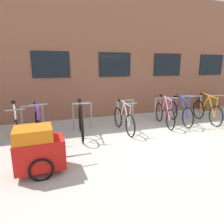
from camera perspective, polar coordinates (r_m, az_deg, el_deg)
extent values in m
plane|color=#B2ADA0|center=(5.41, 12.44, -8.89)|extent=(42.00, 42.00, 0.00)
cube|color=brown|center=(11.34, -5.50, 15.13)|extent=(28.00, 7.13, 4.80)
cube|color=black|center=(7.44, -17.28, 13.01)|extent=(1.30, 0.04, 0.92)
cube|color=black|center=(7.90, 0.87, 13.56)|extent=(1.30, 0.04, 0.92)
cube|color=black|center=(9.00, 15.79, 13.04)|extent=(1.30, 0.04, 0.92)
cube|color=black|center=(10.54, 26.85, 12.10)|extent=(1.30, 0.04, 0.92)
cylinder|color=gray|center=(6.39, -24.66, -2.35)|extent=(0.05, 0.05, 0.85)
cylinder|color=gray|center=(6.35, -19.39, -1.97)|extent=(0.05, 0.05, 0.85)
cylinder|color=gray|center=(6.27, -22.36, 1.60)|extent=(0.59, 0.05, 0.05)
cylinder|color=gray|center=(6.40, -11.22, -1.34)|extent=(0.05, 0.05, 0.85)
cylinder|color=gray|center=(6.50, -6.08, -0.94)|extent=(0.05, 0.05, 0.85)
cylinder|color=gray|center=(6.35, -8.76, 2.59)|extent=(0.59, 0.05, 0.05)
cylinder|color=gray|center=(6.75, 1.47, -0.33)|extent=(0.05, 0.05, 0.85)
cylinder|color=gray|center=(6.98, 6.01, 0.04)|extent=(0.05, 0.05, 0.85)
cylinder|color=gray|center=(6.77, 3.83, 3.37)|extent=(0.59, 0.05, 0.05)
cylinder|color=gray|center=(7.40, 12.42, 0.57)|extent=(0.05, 0.05, 0.85)
cylinder|color=gray|center=(7.72, 16.16, 0.87)|extent=(0.05, 0.05, 0.85)
cylinder|color=gray|center=(7.48, 14.52, 3.91)|extent=(0.59, 0.05, 0.05)
cylinder|color=gray|center=(8.27, 21.35, 1.28)|extent=(0.05, 0.05, 0.85)
cylinder|color=gray|center=(8.66, 24.33, 1.51)|extent=(0.05, 0.05, 0.85)
cylinder|color=gray|center=(8.39, 23.13, 4.25)|extent=(0.59, 0.05, 0.05)
torus|color=black|center=(6.64, 1.75, -1.52)|extent=(0.05, 0.68, 0.68)
torus|color=black|center=(5.72, 5.30, -4.00)|extent=(0.05, 0.68, 0.68)
cylinder|color=#B7B7BC|center=(5.89, 4.26, -0.58)|extent=(0.04, 0.49, 0.69)
cylinder|color=#B7B7BC|center=(6.26, 2.86, 0.03)|extent=(0.04, 0.37, 0.64)
cylinder|color=#B7B7BC|center=(5.98, 3.70, 2.66)|extent=(0.04, 0.80, 0.08)
cylinder|color=#B7B7BC|center=(6.41, 2.54, -2.28)|extent=(0.03, 0.52, 0.07)
cylinder|color=#B7B7BC|center=(6.49, 2.04, 0.73)|extent=(0.03, 0.20, 0.58)
cylinder|color=#B7B7BC|center=(5.66, 5.26, -0.94)|extent=(0.03, 0.08, 0.62)
cube|color=black|center=(6.34, 2.35, 3.35)|extent=(0.10, 0.20, 0.06)
cylinder|color=gray|center=(5.61, 5.23, 2.49)|extent=(0.44, 0.03, 0.03)
torus|color=black|center=(7.90, 17.25, 0.41)|extent=(0.17, 0.71, 0.71)
torus|color=black|center=(6.97, 21.13, -1.57)|extent=(0.17, 0.71, 0.71)
cylinder|color=#233893|center=(7.15, 20.17, 1.50)|extent=(0.13, 0.52, 0.76)
cylinder|color=#233893|center=(7.54, 18.56, 1.58)|extent=(0.11, 0.40, 0.60)
cylinder|color=#233893|center=(7.26, 19.66, 4.04)|extent=(0.19, 0.86, 0.19)
cylinder|color=#233893|center=(7.67, 18.12, -0.22)|extent=(0.12, 0.54, 0.07)
cylinder|color=#233893|center=(7.77, 17.67, 2.17)|extent=(0.06, 0.20, 0.54)
cylinder|color=#233893|center=(6.91, 21.27, 1.25)|extent=(0.04, 0.08, 0.69)
cube|color=black|center=(7.65, 18.12, 4.21)|extent=(0.13, 0.21, 0.06)
cylinder|color=gray|center=(6.87, 21.42, 4.34)|extent=(0.44, 0.10, 0.03)
torus|color=black|center=(6.33, -9.33, -2.09)|extent=(0.12, 0.75, 0.75)
torus|color=black|center=(5.33, -8.65, -5.00)|extent=(0.12, 0.75, 0.75)
cylinder|color=black|center=(5.52, -8.97, -1.11)|extent=(0.09, 0.50, 0.73)
cylinder|color=black|center=(5.92, -9.22, -0.36)|extent=(0.08, 0.38, 0.68)
cylinder|color=black|center=(5.62, -9.21, 2.60)|extent=(0.13, 0.81, 0.08)
cylinder|color=black|center=(6.08, -9.17, -2.97)|extent=(0.08, 0.52, 0.08)
cylinder|color=black|center=(6.17, -9.38, 0.43)|extent=(0.05, 0.20, 0.62)
cylinder|color=black|center=(5.26, -8.79, -1.52)|extent=(0.04, 0.08, 0.66)
cube|color=black|center=(6.01, -9.45, 3.37)|extent=(0.12, 0.21, 0.06)
cylinder|color=gray|center=(5.21, -8.95, 2.37)|extent=(0.44, 0.08, 0.03)
torus|color=black|center=(6.46, -26.20, -2.96)|extent=(0.16, 0.75, 0.76)
torus|color=black|center=(5.46, -25.69, -5.72)|extent=(0.16, 0.75, 0.76)
cylinder|color=silver|center=(5.67, -26.11, -2.37)|extent=(0.12, 0.50, 0.65)
cylinder|color=silver|center=(6.05, -26.32, -1.16)|extent=(0.10, 0.38, 0.70)
cylinder|color=silver|center=(5.76, -26.53, 1.34)|extent=(0.17, 0.81, 0.10)
cylinder|color=silver|center=(6.22, -26.06, -3.80)|extent=(0.11, 0.52, 0.08)
cylinder|color=silver|center=(6.30, -26.45, -0.39)|extent=(0.06, 0.20, 0.64)
cylinder|color=silver|center=(5.41, -26.00, -2.76)|extent=(0.04, 0.08, 0.57)
cube|color=black|center=(6.15, -26.75, 2.58)|extent=(0.13, 0.21, 0.06)
cylinder|color=gray|center=(5.36, -26.36, 0.56)|extent=(0.44, 0.10, 0.03)
torus|color=black|center=(8.37, 23.82, 0.62)|extent=(0.18, 0.72, 0.73)
torus|color=black|center=(7.53, 27.92, -1.10)|extent=(0.18, 0.72, 0.73)
cylinder|color=orange|center=(7.70, 26.95, 1.65)|extent=(0.13, 0.50, 0.74)
cylinder|color=orange|center=(8.03, 25.30, 2.01)|extent=(0.11, 0.37, 0.67)
cylinder|color=orange|center=(7.78, 26.49, 4.28)|extent=(0.19, 0.80, 0.10)
cylinder|color=orange|center=(8.16, 24.75, 0.05)|extent=(0.12, 0.52, 0.08)
cylinder|color=orange|center=(8.24, 24.34, 2.54)|extent=(0.06, 0.20, 0.61)
cylinder|color=orange|center=(7.49, 28.09, 1.44)|extent=(0.04, 0.08, 0.67)
cube|color=black|center=(8.12, 24.90, 4.73)|extent=(0.14, 0.22, 0.06)
cylinder|color=gray|center=(7.45, 28.28, 4.24)|extent=(0.44, 0.11, 0.03)
torus|color=black|center=(6.46, -21.01, -2.78)|extent=(0.12, 0.69, 0.69)
torus|color=black|center=(5.44, -20.01, -5.65)|extent=(0.12, 0.69, 0.69)
cylinder|color=#722D99|center=(5.63, -20.58, -1.61)|extent=(0.09, 0.52, 0.77)
cylinder|color=#722D99|center=(6.05, -20.91, -1.26)|extent=(0.08, 0.39, 0.64)
cylinder|color=#722D99|center=(5.74, -21.00, 1.81)|extent=(0.13, 0.85, 0.16)
cylinder|color=#722D99|center=(6.21, -20.77, -3.63)|extent=(0.09, 0.54, 0.07)
cylinder|color=#722D99|center=(6.31, -21.15, -0.49)|extent=(0.05, 0.20, 0.58)
cylinder|color=#722D99|center=(5.36, -20.33, -2.03)|extent=(0.04, 0.08, 0.70)
cube|color=black|center=(6.16, -21.32, 2.19)|extent=(0.12, 0.21, 0.06)
cylinder|color=gray|center=(5.30, -20.68, 2.00)|extent=(0.44, 0.08, 0.03)
torus|color=black|center=(7.54, 13.54, -0.03)|extent=(0.19, 0.69, 0.70)
torus|color=black|center=(6.57, 16.61, -2.15)|extent=(0.19, 0.69, 0.70)
cylinder|color=pink|center=(6.76, 15.84, 1.02)|extent=(0.15, 0.51, 0.74)
cylinder|color=pink|center=(7.15, 14.61, 1.54)|extent=(0.12, 0.38, 0.69)
cylinder|color=pink|center=(6.87, 15.48, 4.07)|extent=(0.22, 0.82, 0.08)
cylinder|color=pink|center=(7.30, 14.22, -0.70)|extent=(0.14, 0.53, 0.07)
cylinder|color=pink|center=(7.39, 13.90, 2.15)|extent=(0.07, 0.20, 0.63)
cylinder|color=pink|center=(6.52, 16.71, 0.74)|extent=(0.04, 0.08, 0.67)
cube|color=black|center=(7.25, 14.29, 4.65)|extent=(0.14, 0.22, 0.06)
cylinder|color=gray|center=(6.48, 16.84, 3.93)|extent=(0.43, 0.12, 0.03)
cube|color=red|center=(4.06, -20.18, -11.12)|extent=(0.92, 0.63, 0.56)
cube|color=orange|center=(3.92, -21.96, -5.87)|extent=(0.69, 0.59, 0.24)
torus|color=black|center=(4.44, -20.05, -11.66)|extent=(0.44, 0.05, 0.44)
torus|color=black|center=(3.85, -19.86, -15.67)|extent=(0.44, 0.05, 0.44)
cylinder|color=gray|center=(4.18, -9.80, -12.26)|extent=(0.55, 0.05, 0.03)
cube|color=brown|center=(10.31, 26.33, 2.30)|extent=(0.70, 0.44, 0.60)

